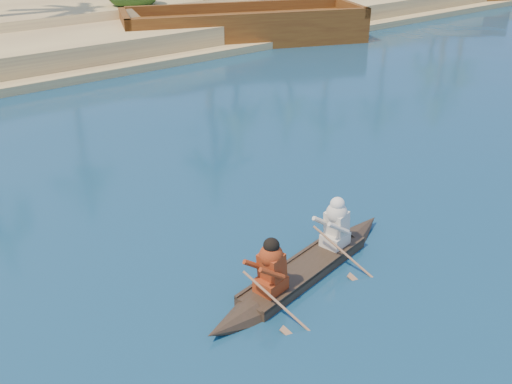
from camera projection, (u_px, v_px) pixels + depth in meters
shrub_cluster at (98, 13)px, 33.22m from camera, size 100.00×6.00×2.40m
canoe at (305, 262)px, 11.49m from camera, size 5.60×1.73×1.53m
barge_mid at (244, 28)px, 31.42m from camera, size 13.77×9.06×2.18m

